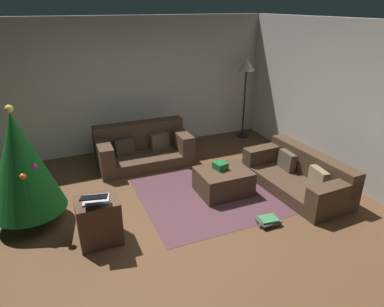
{
  "coord_description": "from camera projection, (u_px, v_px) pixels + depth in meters",
  "views": [
    {
      "loc": [
        -1.32,
        -3.65,
        2.8
      ],
      "look_at": [
        0.52,
        0.68,
        0.75
      ],
      "focal_mm": 32.31,
      "sensor_mm": 36.0,
      "label": 1
    }
  ],
  "objects": [
    {
      "name": "ground_plane",
      "position": [
        176.0,
        229.0,
        4.67
      ],
      "size": [
        6.4,
        6.4,
        0.0
      ],
      "primitive_type": "plane",
      "color": "brown"
    },
    {
      "name": "rear_partition",
      "position": [
        119.0,
        86.0,
        6.8
      ],
      "size": [
        6.4,
        0.12,
        2.6
      ],
      "primitive_type": "cube",
      "color": "beige",
      "rests_on": "ground_plane"
    },
    {
      "name": "corner_partition",
      "position": [
        367.0,
        110.0,
        5.28
      ],
      "size": [
        0.12,
        6.4,
        2.6
      ],
      "primitive_type": "cube",
      "color": "beige",
      "rests_on": "ground_plane"
    },
    {
      "name": "couch_left",
      "position": [
        143.0,
        148.0,
        6.52
      ],
      "size": [
        1.71,
        0.87,
        0.74
      ],
      "rotation": [
        0.0,
        0.0,
        3.14
      ],
      "color": "#473323",
      "rests_on": "ground_plane"
    },
    {
      "name": "couch_right",
      "position": [
        300.0,
        175.0,
        5.59
      ],
      "size": [
        0.95,
        1.84,
        0.61
      ],
      "rotation": [
        0.0,
        0.0,
        1.62
      ],
      "color": "#473323",
      "rests_on": "ground_plane"
    },
    {
      "name": "ottoman",
      "position": [
        223.0,
        181.0,
        5.49
      ],
      "size": [
        0.81,
        0.66,
        0.39
      ],
      "primitive_type": "cube",
      "color": "#473323",
      "rests_on": "ground_plane"
    },
    {
      "name": "gift_box",
      "position": [
        220.0,
        166.0,
        5.44
      ],
      "size": [
        0.22,
        0.23,
        0.11
      ],
      "primitive_type": "cube",
      "rotation": [
        0.0,
        0.0,
        0.21
      ],
      "color": "#19662D",
      "rests_on": "ottoman"
    },
    {
      "name": "tv_remote",
      "position": [
        222.0,
        167.0,
        5.52
      ],
      "size": [
        0.1,
        0.17,
        0.02
      ],
      "primitive_type": "cube",
      "rotation": [
        0.0,
        0.0,
        -0.35
      ],
      "color": "black",
      "rests_on": "ottoman"
    },
    {
      "name": "christmas_tree",
      "position": [
        21.0,
        163.0,
        4.43
      ],
      "size": [
        0.97,
        0.97,
        1.69
      ],
      "color": "brown",
      "rests_on": "ground_plane"
    },
    {
      "name": "side_table",
      "position": [
        99.0,
        221.0,
        4.33
      ],
      "size": [
        0.52,
        0.44,
        0.59
      ],
      "primitive_type": "cube",
      "color": "#4C3323",
      "rests_on": "ground_plane"
    },
    {
      "name": "laptop",
      "position": [
        95.0,
        199.0,
        4.13
      ],
      "size": [
        0.39,
        0.47,
        0.18
      ],
      "color": "silver",
      "rests_on": "side_table"
    },
    {
      "name": "book_stack",
      "position": [
        268.0,
        221.0,
        4.75
      ],
      "size": [
        0.33,
        0.27,
        0.1
      ],
      "color": "#4C423D",
      "rests_on": "ground_plane"
    },
    {
      "name": "corner_lamp",
      "position": [
        246.0,
        71.0,
        7.33
      ],
      "size": [
        0.36,
        0.36,
        1.73
      ],
      "color": "black",
      "rests_on": "ground_plane"
    },
    {
      "name": "area_rug",
      "position": [
        223.0,
        192.0,
        5.57
      ],
      "size": [
        2.6,
        2.0,
        0.01
      ],
      "primitive_type": "cube",
      "color": "#4E2E36",
      "rests_on": "ground_plane"
    }
  ]
}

